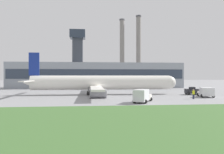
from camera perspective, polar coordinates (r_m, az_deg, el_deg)
ground_plane at (r=50.35m, az=-2.56°, el=-4.83°), size 400.00×400.00×0.00m
grass_strip at (r=14.56m, az=6.25°, el=-17.35°), size 240.00×37.00×0.06m
terminal_building at (r=85.24m, az=-4.19°, el=0.69°), size 65.22×12.34×22.08m
smokestack_left at (r=114.89m, az=2.65°, el=6.62°), size 2.72×2.72×34.28m
smokestack_right at (r=117.77m, az=6.96°, el=7.07°), size 2.93×2.93×36.73m
airplane at (r=52.83m, az=-3.13°, el=-1.59°), size 37.01×33.46×9.97m
pushback_tug at (r=55.56m, az=20.20°, el=-3.50°), size 3.35×2.97×1.86m
baggage_truck at (r=37.27m, az=7.88°, el=-4.92°), size 4.37×5.94×2.20m
fuel_truck at (r=50.37m, az=23.34°, el=-3.69°), size 3.61×4.96×2.03m
ground_crew_person at (r=45.29m, az=20.51°, el=-4.19°), size 0.52×0.52×1.87m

